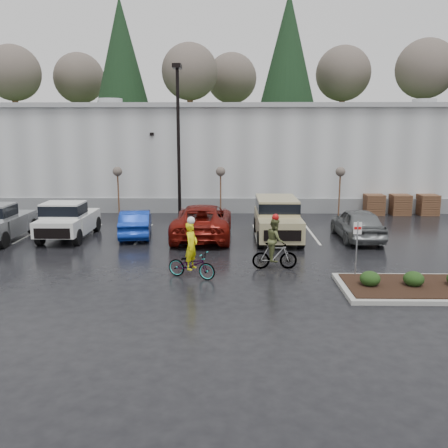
{
  "coord_description": "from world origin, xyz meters",
  "views": [
    {
      "loc": [
        -0.8,
        -16.76,
        5.46
      ],
      "look_at": [
        -1.14,
        4.16,
        1.3
      ],
      "focal_mm": 38.0,
      "sensor_mm": 36.0,
      "label": 1
    }
  ],
  "objects_px": {
    "car_blue": "(136,223)",
    "cyclist_hivis": "(192,259)",
    "car_red": "(203,221)",
    "sapling_east": "(340,174)",
    "sapling_mid": "(221,174)",
    "sapling_west": "(118,174)",
    "pallet_stack_c": "(428,205)",
    "pallet_stack_b": "(400,205)",
    "lamppost": "(178,126)",
    "pickup_silver": "(1,221)",
    "car_grey": "(357,224)",
    "pickup_white": "(70,218)",
    "fire_lane_sign": "(357,243)",
    "suv_tan": "(277,219)",
    "pallet_stack_a": "(374,205)",
    "cyclist_olive": "(275,249)"
  },
  "relations": [
    {
      "from": "car_blue",
      "to": "cyclist_hivis",
      "type": "distance_m",
      "value": 7.88
    },
    {
      "from": "pickup_silver",
      "to": "car_grey",
      "type": "distance_m",
      "value": 17.99
    },
    {
      "from": "sapling_mid",
      "to": "pallet_stack_b",
      "type": "xyz_separation_m",
      "value": [
        11.7,
        1.0,
        -2.05
      ]
    },
    {
      "from": "pallet_stack_b",
      "to": "pallet_stack_a",
      "type": "bearing_deg",
      "value": 180.0
    },
    {
      "from": "sapling_mid",
      "to": "fire_lane_sign",
      "type": "distance_m",
      "value": 13.92
    },
    {
      "from": "pickup_silver",
      "to": "car_blue",
      "type": "distance_m",
      "value": 6.68
    },
    {
      "from": "sapling_mid",
      "to": "sapling_east",
      "type": "xyz_separation_m",
      "value": [
        7.5,
        0.0,
        0.0
      ]
    },
    {
      "from": "pickup_white",
      "to": "lamppost",
      "type": "bearing_deg",
      "value": 43.76
    },
    {
      "from": "sapling_west",
      "to": "car_grey",
      "type": "xyz_separation_m",
      "value": [
        13.57,
        -6.17,
        -1.92
      ]
    },
    {
      "from": "fire_lane_sign",
      "to": "pickup_silver",
      "type": "relative_size",
      "value": 0.42
    },
    {
      "from": "lamppost",
      "to": "pallet_stack_b",
      "type": "height_order",
      "value": "lamppost"
    },
    {
      "from": "car_red",
      "to": "cyclist_hivis",
      "type": "relative_size",
      "value": 2.65
    },
    {
      "from": "pickup_silver",
      "to": "pickup_white",
      "type": "height_order",
      "value": "same"
    },
    {
      "from": "sapling_west",
      "to": "sapling_east",
      "type": "relative_size",
      "value": 1.0
    },
    {
      "from": "lamppost",
      "to": "car_red",
      "type": "height_order",
      "value": "lamppost"
    },
    {
      "from": "pickup_silver",
      "to": "pallet_stack_b",
      "type": "bearing_deg",
      "value": 18.39
    },
    {
      "from": "fire_lane_sign",
      "to": "cyclist_hivis",
      "type": "bearing_deg",
      "value": 179.24
    },
    {
      "from": "pickup_silver",
      "to": "suv_tan",
      "type": "distance_m",
      "value": 13.94
    },
    {
      "from": "car_blue",
      "to": "cyclist_hivis",
      "type": "relative_size",
      "value": 1.83
    },
    {
      "from": "suv_tan",
      "to": "pallet_stack_a",
      "type": "bearing_deg",
      "value": 45.98
    },
    {
      "from": "sapling_west",
      "to": "suv_tan",
      "type": "xyz_separation_m",
      "value": [
        9.52,
        -6.22,
        -1.7
      ]
    },
    {
      "from": "car_red",
      "to": "sapling_east",
      "type": "bearing_deg",
      "value": -144.39
    },
    {
      "from": "car_red",
      "to": "suv_tan",
      "type": "relative_size",
      "value": 1.22
    },
    {
      "from": "pallet_stack_b",
      "to": "pickup_white",
      "type": "bearing_deg",
      "value": -160.34
    },
    {
      "from": "car_grey",
      "to": "suv_tan",
      "type": "bearing_deg",
      "value": -0.13
    },
    {
      "from": "sapling_mid",
      "to": "suv_tan",
      "type": "distance_m",
      "value": 7.12
    },
    {
      "from": "sapling_west",
      "to": "cyclist_hivis",
      "type": "distance_m",
      "value": 14.09
    },
    {
      "from": "pickup_silver",
      "to": "suv_tan",
      "type": "height_order",
      "value": "suv_tan"
    },
    {
      "from": "pallet_stack_a",
      "to": "cyclist_olive",
      "type": "bearing_deg",
      "value": -121.22
    },
    {
      "from": "pallet_stack_c",
      "to": "suv_tan",
      "type": "bearing_deg",
      "value": -145.43
    },
    {
      "from": "sapling_west",
      "to": "suv_tan",
      "type": "distance_m",
      "value": 11.5
    },
    {
      "from": "pallet_stack_a",
      "to": "car_red",
      "type": "xyz_separation_m",
      "value": [
        -10.79,
        -6.83,
        0.19
      ]
    },
    {
      "from": "lamppost",
      "to": "car_red",
      "type": "distance_m",
      "value": 7.04
    },
    {
      "from": "pallet_stack_c",
      "to": "car_red",
      "type": "xyz_separation_m",
      "value": [
        -14.29,
        -6.83,
        0.19
      ]
    },
    {
      "from": "pallet_stack_c",
      "to": "fire_lane_sign",
      "type": "height_order",
      "value": "fire_lane_sign"
    },
    {
      "from": "car_blue",
      "to": "lamppost",
      "type": "bearing_deg",
      "value": -119.01
    },
    {
      "from": "car_blue",
      "to": "cyclist_hivis",
      "type": "bearing_deg",
      "value": 108.42
    },
    {
      "from": "sapling_mid",
      "to": "fire_lane_sign",
      "type": "xyz_separation_m",
      "value": [
        5.3,
        -12.8,
        -1.32
      ]
    },
    {
      "from": "pallet_stack_b",
      "to": "cyclist_hivis",
      "type": "xyz_separation_m",
      "value": [
        -12.49,
        -13.72,
        0.05
      ]
    },
    {
      "from": "fire_lane_sign",
      "to": "pallet_stack_c",
      "type": "bearing_deg",
      "value": 59.28
    },
    {
      "from": "sapling_east",
      "to": "cyclist_hivis",
      "type": "height_order",
      "value": "sapling_east"
    },
    {
      "from": "pickup_silver",
      "to": "car_grey",
      "type": "xyz_separation_m",
      "value": [
        17.99,
        0.35,
        -0.17
      ]
    },
    {
      "from": "pickup_silver",
      "to": "car_blue",
      "type": "bearing_deg",
      "value": 7.4
    },
    {
      "from": "car_red",
      "to": "cyclist_olive",
      "type": "relative_size",
      "value": 2.77
    },
    {
      "from": "pallet_stack_b",
      "to": "car_blue",
      "type": "xyz_separation_m",
      "value": [
        -15.99,
        -6.66,
        0.03
      ]
    },
    {
      "from": "lamppost",
      "to": "car_red",
      "type": "xyz_separation_m",
      "value": [
        1.71,
        -4.83,
        -4.82
      ]
    },
    {
      "from": "sapling_mid",
      "to": "car_blue",
      "type": "relative_size",
      "value": 0.75
    },
    {
      "from": "lamppost",
      "to": "car_grey",
      "type": "bearing_deg",
      "value": -28.36
    },
    {
      "from": "sapling_west",
      "to": "pallet_stack_c",
      "type": "height_order",
      "value": "sapling_west"
    },
    {
      "from": "pallet_stack_b",
      "to": "suv_tan",
      "type": "relative_size",
      "value": 0.26
    }
  ]
}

